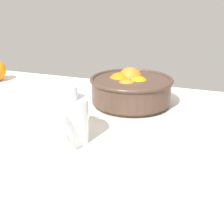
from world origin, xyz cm
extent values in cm
cube|color=silver|center=(0.00, 0.00, -1.50)|extent=(145.70, 84.77, 3.00)
cylinder|color=#473328|center=(2.81, 18.01, 0.60)|extent=(23.18, 23.18, 1.20)
cylinder|color=#473328|center=(2.81, 18.01, 4.81)|extent=(25.19, 25.19, 7.22)
torus|color=#473328|center=(2.81, 18.01, 8.42)|extent=(26.39, 26.39, 1.20)
sphere|color=orange|center=(5.02, 18.72, 6.20)|extent=(6.69, 6.69, 6.69)
sphere|color=orange|center=(1.09, 22.30, 7.05)|extent=(8.37, 8.37, 8.37)
sphere|color=orange|center=(-1.62, 19.43, 5.70)|extent=(8.42, 8.42, 8.42)
sphere|color=orange|center=(2.14, 14.97, 5.34)|extent=(7.69, 7.69, 7.69)
cylinder|color=white|center=(-4.56, -12.13, 5.41)|extent=(10.83, 10.83, 10.82)
cylinder|color=white|center=(-4.56, -12.13, 12.44)|extent=(5.97, 5.97, 3.24)
cone|color=white|center=(-6.17, -8.49, 13.58)|extent=(3.88, 3.78, 2.80)
torus|color=white|center=(-2.03, -17.81, 6.49)|extent=(3.52, 5.93, 5.96)
cylinder|color=yellow|center=(-4.56, -12.13, 3.90)|extent=(9.97, 9.97, 7.80)
cylinder|color=#427234|center=(-24.26, 12.23, 0.15)|extent=(2.07, 8.22, 0.30)
sphere|color=#427234|center=(-23.66, 9.51, 0.30)|extent=(0.95, 0.95, 0.95)
sphere|color=#427234|center=(-23.96, 10.87, 0.30)|extent=(0.75, 0.75, 0.75)
sphere|color=#427234|center=(-24.26, 12.23, 0.30)|extent=(0.78, 0.78, 0.78)
sphere|color=#427234|center=(-24.55, 13.59, 0.30)|extent=(0.79, 0.79, 0.79)
sphere|color=#427234|center=(-24.85, 14.95, 0.30)|extent=(0.65, 0.65, 0.65)
camera|label=1|loc=(30.17, -74.93, 35.28)|focal=50.72mm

